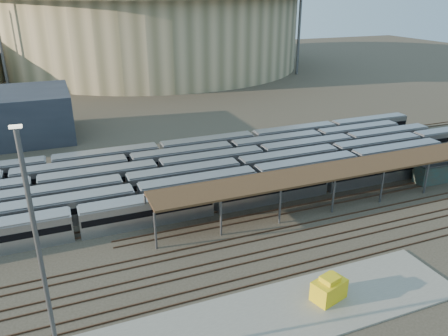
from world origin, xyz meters
The scene contains 10 objects.
ground centered at (0.00, 0.00, 0.00)m, with size 420.00×420.00×0.00m, color #383026.
apron centered at (-5.00, -15.00, 0.10)m, with size 50.00×9.00×0.20m, color gray.
subway_trains centered at (-1.16, 18.50, 1.80)m, with size 129.87×23.90×3.60m.
inspection_shed centered at (22.00, 4.00, 4.98)m, with size 60.30×6.00×5.30m.
empty_tracks centered at (0.00, -5.00, 0.09)m, with size 170.00×9.62×0.18m.
stadium centered at (25.00, 140.00, 16.47)m, with size 124.00×124.00×32.50m.
floodlight_2 centered at (70.00, 100.00, 20.65)m, with size 4.00×1.00×38.40m.
floodlight_3 centered at (-10.00, 160.00, 20.65)m, with size 4.00×1.00×38.40m.
yard_light_pole centered at (-19.86, -14.46, 10.95)m, with size 0.82×0.36×21.33m.
yellow_equipment centered at (6.11, -14.78, 1.28)m, with size 3.44×2.15×2.15m, color gold.
Camera 1 is at (-17.36, -44.69, 29.65)m, focal length 35.00 mm.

